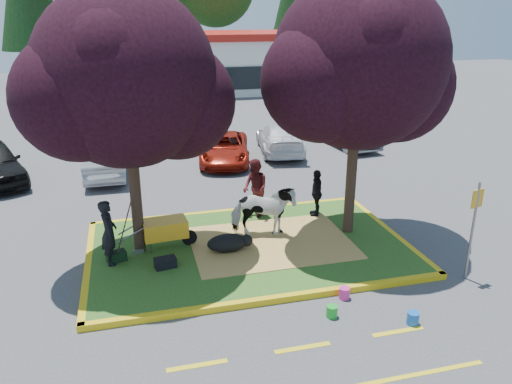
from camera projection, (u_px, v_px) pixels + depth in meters
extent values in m
plane|color=#424244|center=(249.00, 250.00, 13.23)|extent=(90.00, 90.00, 0.00)
cube|color=#29571B|center=(249.00, 248.00, 13.20)|extent=(8.00, 5.00, 0.15)
cube|color=yellow|center=(278.00, 299.00, 10.85)|extent=(8.30, 0.16, 0.15)
cube|color=yellow|center=(230.00, 212.00, 15.54)|extent=(8.30, 0.16, 0.15)
cube|color=yellow|center=(88.00, 266.00, 12.24)|extent=(0.16, 5.30, 0.15)
cube|color=yellow|center=(389.00, 232.00, 14.16)|extent=(0.16, 5.30, 0.15)
cube|color=tan|center=(271.00, 243.00, 13.31)|extent=(4.20, 3.00, 0.01)
cylinder|color=black|center=(135.00, 186.00, 12.27)|extent=(0.28, 0.28, 3.53)
sphere|color=black|center=(125.00, 77.00, 11.36)|extent=(4.20, 4.20, 4.20)
sphere|color=black|center=(177.00, 101.00, 12.03)|extent=(2.86, 2.86, 2.86)
sphere|color=black|center=(78.00, 98.00, 10.97)|extent=(2.86, 2.86, 2.86)
cylinder|color=black|center=(352.00, 168.00, 13.41)|extent=(0.28, 0.28, 3.70)
sphere|color=black|center=(359.00, 62.00, 12.45)|extent=(4.40, 4.40, 4.40)
sphere|color=black|center=(396.00, 86.00, 13.15)|extent=(2.99, 2.99, 2.99)
sphere|color=black|center=(322.00, 81.00, 12.06)|extent=(2.99, 2.99, 2.99)
cube|color=yellow|center=(197.00, 365.00, 8.93)|extent=(1.10, 0.12, 0.01)
cube|color=yellow|center=(303.00, 348.00, 9.41)|extent=(1.10, 0.12, 0.01)
cube|color=yellow|center=(398.00, 332.00, 9.88)|extent=(1.10, 0.12, 0.01)
cube|color=silver|center=(188.00, 65.00, 38.46)|extent=(20.00, 8.00, 4.00)
cube|color=#A21911|center=(186.00, 36.00, 37.73)|extent=(20.40, 8.40, 0.50)
cube|color=black|center=(195.00, 80.00, 34.99)|extent=(19.00, 0.10, 1.60)
cylinder|color=black|center=(38.00, 59.00, 43.83)|extent=(0.44, 0.44, 3.92)
cylinder|color=black|center=(132.00, 60.00, 47.22)|extent=(0.44, 0.44, 3.08)
sphere|color=#143811|center=(127.00, 0.00, 45.41)|extent=(6.16, 6.16, 6.16)
cylinder|color=black|center=(217.00, 56.00, 48.11)|extent=(0.44, 0.44, 3.64)
cylinder|color=black|center=(294.00, 55.00, 50.48)|extent=(0.44, 0.44, 3.50)
cylinder|color=black|center=(370.00, 55.00, 51.50)|extent=(0.44, 0.44, 3.22)
imported|color=white|center=(263.00, 211.00, 13.46)|extent=(1.86, 1.14, 1.46)
ellipsoid|color=black|center=(227.00, 243.00, 12.79)|extent=(1.19, 0.94, 0.45)
imported|color=black|center=(109.00, 232.00, 11.98)|extent=(0.40, 0.61, 1.64)
imported|color=#4D161A|center=(255.00, 188.00, 14.80)|extent=(0.84, 0.98, 1.74)
imported|color=black|center=(316.00, 193.00, 14.88)|extent=(0.56, 0.90, 1.43)
cylinder|color=black|center=(189.00, 237.00, 13.15)|extent=(0.41, 0.11, 0.40)
cylinder|color=slate|center=(151.00, 248.00, 12.71)|extent=(0.04, 0.04, 0.29)
cylinder|color=slate|center=(150.00, 240.00, 13.16)|extent=(0.04, 0.04, 0.29)
cube|color=orange|center=(165.00, 228.00, 12.89)|extent=(1.17, 0.77, 0.45)
cylinder|color=slate|center=(132.00, 235.00, 12.46)|extent=(0.73, 0.11, 0.37)
cylinder|color=slate|center=(131.00, 227.00, 12.91)|extent=(0.73, 0.11, 0.37)
cube|color=black|center=(165.00, 263.00, 11.99)|extent=(0.55, 0.36, 0.26)
cube|color=black|center=(116.00, 256.00, 12.31)|extent=(0.53, 0.41, 0.25)
cylinder|color=slate|center=(472.00, 232.00, 11.45)|extent=(0.06, 0.06, 2.41)
cube|color=gold|center=(478.00, 199.00, 11.16)|extent=(0.34, 0.11, 0.43)
cylinder|color=green|center=(332.00, 311.00, 10.32)|extent=(0.30, 0.30, 0.26)
cylinder|color=#DB308A|center=(344.00, 293.00, 10.98)|extent=(0.27, 0.27, 0.26)
cylinder|color=blue|center=(413.00, 318.00, 10.09)|extent=(0.30, 0.30, 0.26)
imported|color=#A1A3A9|center=(105.00, 158.00, 19.02)|extent=(1.46, 4.16, 1.37)
imported|color=maroon|center=(225.00, 148.00, 20.74)|extent=(2.79, 4.55, 1.18)
imported|color=white|center=(280.00, 138.00, 22.16)|extent=(2.50, 4.70, 1.30)
imported|color=slate|center=(346.00, 132.00, 23.16)|extent=(1.86, 4.20, 1.34)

